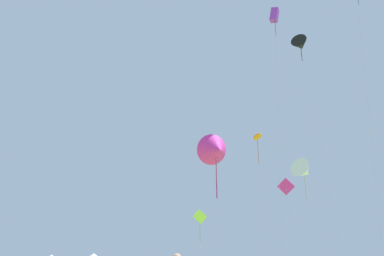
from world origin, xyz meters
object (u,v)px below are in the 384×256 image
(kite_magenta_diamond, at_px, (286,187))
(kite_black_delta, at_px, (300,45))
(kite_lime_diamond, at_px, (200,218))
(kite_magenta_delta, at_px, (216,150))
(kite_orange_parafoil, at_px, (257,137))
(kite_white_delta, at_px, (304,171))
(kite_purple_box, at_px, (274,16))

(kite_magenta_diamond, xyz_separation_m, kite_black_delta, (4.67, 0.69, 22.73))
(kite_lime_diamond, bearing_deg, kite_magenta_diamond, -46.55)
(kite_magenta_delta, xyz_separation_m, kite_black_delta, (19.32, 18.51, 23.50))
(kite_black_delta, bearing_deg, kite_orange_parafoil, 100.20)
(kite_lime_diamond, relative_size, kite_white_delta, 0.73)
(kite_white_delta, bearing_deg, kite_purple_box, -129.92)
(kite_magenta_diamond, relative_size, kite_orange_parafoil, 0.53)
(kite_magenta_diamond, xyz_separation_m, kite_white_delta, (-1.43, -7.85, 0.36))
(kite_orange_parafoil, xyz_separation_m, kite_magenta_delta, (-16.84, -32.28, -12.50))
(kite_orange_parafoil, relative_size, kite_black_delta, 0.67)
(kite_orange_parafoil, distance_m, kite_magenta_delta, 38.49)
(kite_orange_parafoil, xyz_separation_m, kite_black_delta, (2.48, -13.76, 11.00))
(kite_orange_parafoil, xyz_separation_m, kite_purple_box, (-8.65, -28.31, 4.62))
(kite_white_delta, relative_size, kite_magenta_delta, 1.07)
(kite_white_delta, height_order, kite_purple_box, kite_purple_box)
(kite_magenta_diamond, height_order, kite_magenta_delta, kite_magenta_diamond)
(kite_lime_diamond, distance_m, kite_purple_box, 30.95)
(kite_purple_box, bearing_deg, kite_magenta_diamond, 65.05)
(kite_lime_diamond, height_order, kite_black_delta, kite_black_delta)
(kite_lime_diamond, relative_size, kite_black_delta, 0.27)
(kite_magenta_diamond, bearing_deg, kite_magenta_delta, -129.42)
(kite_magenta_diamond, height_order, kite_purple_box, kite_purple_box)
(kite_purple_box, bearing_deg, kite_white_delta, 50.08)
(kite_lime_diamond, bearing_deg, kite_black_delta, -33.33)
(kite_magenta_diamond, distance_m, kite_magenta_delta, 23.08)
(kite_lime_diamond, height_order, kite_purple_box, kite_purple_box)
(kite_orange_parafoil, height_order, kite_purple_box, kite_purple_box)
(kite_orange_parafoil, distance_m, kite_purple_box, 29.96)
(kite_magenta_delta, distance_m, kite_black_delta, 35.61)
(kite_orange_parafoil, distance_m, kite_white_delta, 25.30)
(kite_lime_diamond, xyz_separation_m, kite_black_delta, (14.13, -9.29, 25.89))
(kite_magenta_diamond, height_order, kite_orange_parafoil, kite_orange_parafoil)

